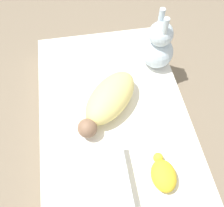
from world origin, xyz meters
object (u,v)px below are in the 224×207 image
object	(u,v)px
bunny_plush	(158,47)
turtle_plush	(163,174)
pillow	(93,184)
swaddled_baby	(109,100)

from	to	relation	value
bunny_plush	turtle_plush	distance (m)	0.74
pillow	turtle_plush	size ratio (longest dim) A/B	1.66
swaddled_baby	turtle_plush	size ratio (longest dim) A/B	2.15
pillow	turtle_plush	xyz separation A→B (m)	(-0.01, -0.33, -0.00)
pillow	turtle_plush	distance (m)	0.33
pillow	turtle_plush	bearing A→B (deg)	-92.04
swaddled_baby	pillow	world-z (taller)	swaddled_baby
swaddled_baby	pillow	distance (m)	0.45
turtle_plush	pillow	bearing A→B (deg)	87.96
turtle_plush	bunny_plush	bearing A→B (deg)	-12.13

